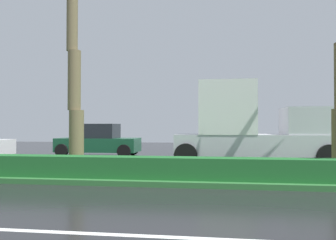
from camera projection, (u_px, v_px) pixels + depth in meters
ground_plane at (204, 175)px, 12.02m from camera, size 90.00×42.00×0.10m
near_lane_divider_stripe at (185, 238)px, 5.09m from camera, size 81.00×0.14×0.01m
median_strip at (203, 175)px, 11.03m from camera, size 85.50×4.00×0.15m
median_hedge at (201, 168)px, 9.65m from camera, size 76.50×0.70×0.60m
car_in_traffic_second at (98, 141)px, 18.74m from camera, size 4.30×2.02×1.72m
box_truck_lead at (251, 127)px, 14.75m from camera, size 6.40×2.64×3.46m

